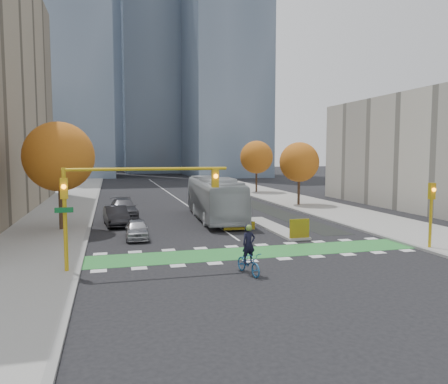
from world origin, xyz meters
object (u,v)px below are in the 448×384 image
bus (215,198)px  parked_car_a (137,229)px  tree_east_far (257,157)px  traffic_signal_east (431,205)px  cyclist (249,258)px  tree_east_near (299,162)px  parked_car_c (123,208)px  hazard_board (299,228)px  tree_west (59,157)px  traffic_signal_west (119,191)px  parked_car_b (116,216)px

bus → parked_car_a: 10.29m
tree_east_far → bus: (-11.89, -23.28, -3.37)m
traffic_signal_east → parked_car_a: bearing=154.9°
parked_car_a → cyclist: bearing=-63.7°
tree_east_far → tree_east_near: bearing=-91.8°
tree_east_near → parked_car_c: size_ratio=1.26×
parked_car_a → tree_east_near: bearing=39.7°
hazard_board → cyclist: size_ratio=0.57×
tree_east_far → traffic_signal_east: (-2.00, -38.51, -2.51)m
tree_west → traffic_signal_east: tree_west is taller
traffic_signal_west → parked_car_c: 19.21m
cyclist → bus: (2.51, 17.59, 1.05)m
traffic_signal_west → tree_east_far: bearing=62.1°
bus → parked_car_c: bearing=157.8°
cyclist → traffic_signal_west: bearing=147.2°
traffic_signal_west → parked_car_a: size_ratio=2.19×
tree_west → tree_east_near: 26.01m
hazard_board → cyclist: cyclist is taller
tree_east_near → hazard_board: bearing=-114.2°
bus → parked_car_b: bearing=-168.2°
tree_east_far → parked_car_c: 28.13m
parked_car_a → tree_west: bearing=141.9°
tree_west → traffic_signal_east: 25.90m
hazard_board → traffic_signal_west: (-11.93, -4.71, 3.23)m
hazard_board → parked_car_b: size_ratio=0.29×
cyclist → traffic_signal_east: bearing=-0.7°
cyclist → parked_car_b: cyclist is taller
parked_car_b → parked_car_c: 5.05m
tree_east_far → parked_car_c: (-19.70, -19.59, -4.42)m
tree_east_far → bus: size_ratio=0.57×
tree_east_near → tree_east_far: 16.01m
bus → traffic_signal_west: bearing=-116.2°
parked_car_c → traffic_signal_west: bearing=-96.4°
tree_west → traffic_signal_east: (22.50, -12.51, -2.88)m
traffic_signal_east → cyclist: bearing=-169.2°
parked_car_b → cyclist: bearing=-75.6°
tree_west → parked_car_a: 8.59m
parked_car_a → bus: bearing=46.8°
hazard_board → traffic_signal_east: 8.26m
cyclist → hazard_board: bearing=38.7°
hazard_board → tree_west: 18.44m
traffic_signal_west → bus: bearing=60.7°
cyclist → tree_east_near: bearing=49.3°
tree_east_near → parked_car_b: (-19.94, -8.59, -4.07)m
traffic_signal_east → cyclist: 12.77m
parked_car_b → parked_car_c: (0.74, 5.00, 0.02)m
tree_east_far → parked_car_b: 32.28m
parked_car_a → parked_car_c: size_ratio=0.69×
tree_east_near → cyclist: bearing=-119.2°
cyclist → parked_car_c: (-5.30, 21.28, -0.00)m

